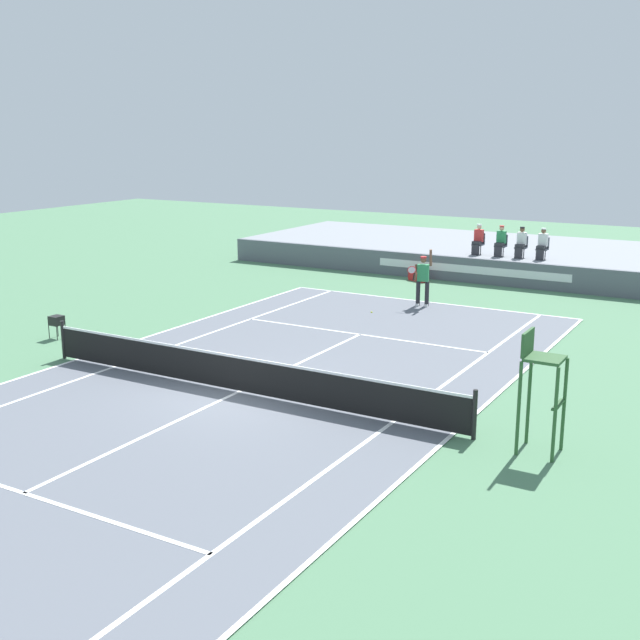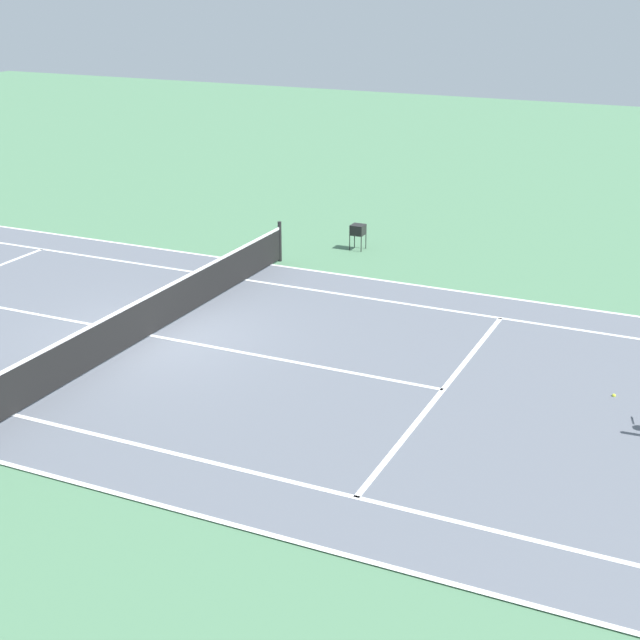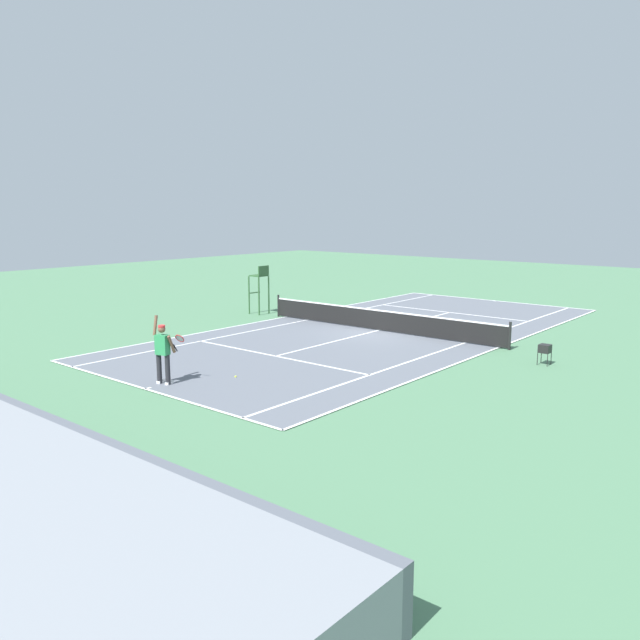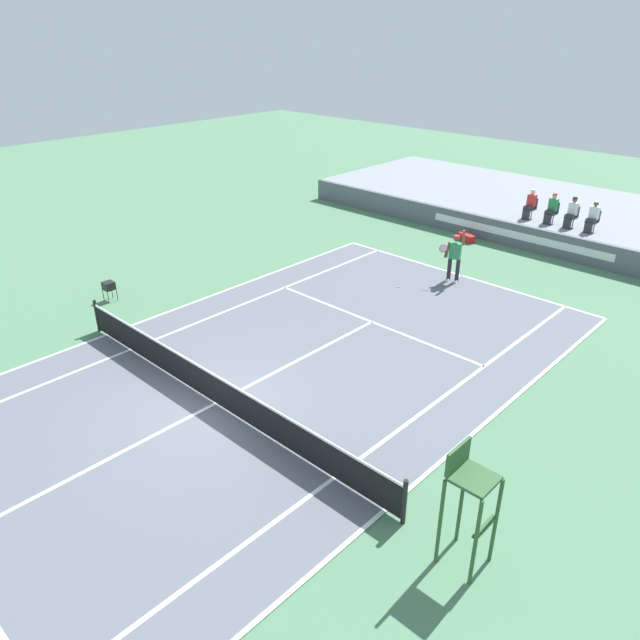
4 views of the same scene
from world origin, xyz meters
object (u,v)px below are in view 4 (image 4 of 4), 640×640
object	(u,v)px
spectator_seated_1	(552,209)
equipment_bag	(466,237)
spectator_seated_3	(593,217)
tennis_player	(454,257)
tennis_ball	(399,287)
spectator_seated_0	(530,205)
umpire_chair	(468,493)
spectator_seated_2	(572,213)
ball_hopper	(109,285)

from	to	relation	value
spectator_seated_1	equipment_bag	world-z (taller)	spectator_seated_1
spectator_seated_1	equipment_bag	bearing A→B (deg)	-147.20
spectator_seated_1	spectator_seated_3	xyz separation A→B (m)	(1.74, 0.00, 0.00)
equipment_bag	spectator_seated_3	bearing A→B (deg)	21.87
tennis_player	tennis_ball	world-z (taller)	tennis_player
spectator_seated_0	tennis_ball	xyz separation A→B (m)	(-0.90, -8.18, -1.61)
spectator_seated_1	umpire_chair	size ratio (longest dim) A/B	0.52
spectator_seated_2	umpire_chair	size ratio (longest dim) A/B	0.52
spectator_seated_3	equipment_bag	xyz separation A→B (m)	(-4.60, -1.85, -1.48)
ball_hopper	tennis_ball	bearing A→B (deg)	49.24
tennis_player	ball_hopper	distance (m)	12.50
spectator_seated_2	ball_hopper	size ratio (longest dim) A/B	1.81
spectator_seated_1	spectator_seated_2	distance (m)	0.86
umpire_chair	spectator_seated_1	bearing A→B (deg)	110.06
spectator_seated_3	ball_hopper	xyz separation A→B (m)	(-10.37, -16.03, -1.07)
equipment_bag	spectator_seated_1	bearing A→B (deg)	32.80
spectator_seated_0	umpire_chair	distance (m)	18.96
tennis_player	tennis_ball	distance (m)	2.38
tennis_ball	equipment_bag	size ratio (longest dim) A/B	0.07
spectator_seated_3	equipment_bag	distance (m)	5.18
spectator_seated_0	spectator_seated_3	bearing A→B (deg)	0.00
spectator_seated_2	umpire_chair	bearing A→B (deg)	-72.47
equipment_bag	spectator_seated_2	bearing A→B (deg)	26.36
tennis_ball	ball_hopper	world-z (taller)	ball_hopper
tennis_ball	equipment_bag	bearing A→B (deg)	98.91
spectator_seated_2	spectator_seated_3	world-z (taller)	same
spectator_seated_0	equipment_bag	distance (m)	3.03
umpire_chair	equipment_bag	bearing A→B (deg)	120.62
spectator_seated_0	ball_hopper	distance (m)	17.80
equipment_bag	ball_hopper	distance (m)	15.31
spectator_seated_0	tennis_player	size ratio (longest dim) A/B	0.61
spectator_seated_1	tennis_player	size ratio (longest dim) A/B	0.61
tennis_ball	umpire_chair	bearing A→B (deg)	-48.37
umpire_chair	equipment_bag	world-z (taller)	umpire_chair
tennis_player	umpire_chair	world-z (taller)	umpire_chair
spectator_seated_2	umpire_chair	distance (m)	18.32
tennis_ball	ball_hopper	xyz separation A→B (m)	(-6.76, -7.84, 0.54)
spectator_seated_0	ball_hopper	size ratio (longest dim) A/B	1.81
spectator_seated_0	spectator_seated_3	distance (m)	2.71
spectator_seated_3	tennis_player	world-z (taller)	spectator_seated_3
tennis_ball	umpire_chair	size ratio (longest dim) A/B	0.03
spectator_seated_3	spectator_seated_1	bearing A→B (deg)	180.00
spectator_seated_0	umpire_chair	size ratio (longest dim) A/B	0.52
spectator_seated_2	umpire_chair	xyz separation A→B (m)	(5.52, -17.47, -0.09)
spectator_seated_1	spectator_seated_3	distance (m)	1.74
tennis_player	ball_hopper	size ratio (longest dim) A/B	2.98
spectator_seated_2	ball_hopper	bearing A→B (deg)	-120.65
spectator_seated_0	tennis_player	world-z (taller)	spectator_seated_0
tennis_player	spectator_seated_0	bearing A→B (deg)	91.56
spectator_seated_2	tennis_ball	world-z (taller)	spectator_seated_2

